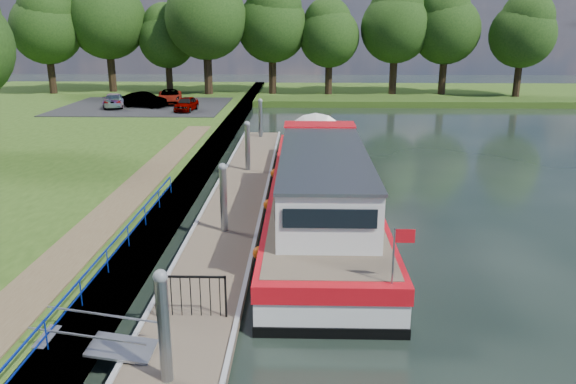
{
  "coord_description": "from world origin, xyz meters",
  "views": [
    {
      "loc": [
        2.84,
        -10.72,
        7.65
      ],
      "look_at": [
        2.28,
        10.17,
        1.4
      ],
      "focal_mm": 35.0,
      "sensor_mm": 36.0,
      "label": 1
    }
  ],
  "objects_px": {
    "barge": "(320,185)",
    "car_d": "(170,97)",
    "car_c": "(114,100)",
    "pontoon": "(239,200)",
    "car_a": "(186,104)",
    "car_b": "(144,100)"
  },
  "relations": [
    {
      "from": "car_c",
      "to": "car_d",
      "type": "xyz_separation_m",
      "value": [
        4.2,
        2.5,
        0.02
      ]
    },
    {
      "from": "car_a",
      "to": "car_b",
      "type": "relative_size",
      "value": 0.87
    },
    {
      "from": "barge",
      "to": "car_b",
      "type": "distance_m",
      "value": 28.73
    },
    {
      "from": "car_a",
      "to": "car_b",
      "type": "xyz_separation_m",
      "value": [
        -4.05,
        2.01,
        0.06
      ]
    },
    {
      "from": "barge",
      "to": "car_d",
      "type": "height_order",
      "value": "barge"
    },
    {
      "from": "car_a",
      "to": "car_b",
      "type": "distance_m",
      "value": 4.53
    },
    {
      "from": "pontoon",
      "to": "car_d",
      "type": "relative_size",
      "value": 6.71
    },
    {
      "from": "car_a",
      "to": "car_c",
      "type": "distance_m",
      "value": 6.84
    },
    {
      "from": "car_d",
      "to": "car_a",
      "type": "bearing_deg",
      "value": -72.72
    },
    {
      "from": "pontoon",
      "to": "car_b",
      "type": "distance_m",
      "value": 26.46
    },
    {
      "from": "car_a",
      "to": "car_d",
      "type": "height_order",
      "value": "car_d"
    },
    {
      "from": "car_a",
      "to": "car_b",
      "type": "bearing_deg",
      "value": 159.24
    },
    {
      "from": "pontoon",
      "to": "car_b",
      "type": "relative_size",
      "value": 7.75
    },
    {
      "from": "car_a",
      "to": "car_d",
      "type": "bearing_deg",
      "value": 124.03
    },
    {
      "from": "car_a",
      "to": "car_d",
      "type": "xyz_separation_m",
      "value": [
        -2.38,
        4.39,
        0.05
      ]
    },
    {
      "from": "barge",
      "to": "pontoon",
      "type": "bearing_deg",
      "value": 168.46
    },
    {
      "from": "pontoon",
      "to": "car_d",
      "type": "distance_m",
      "value": 28.06
    },
    {
      "from": "car_a",
      "to": "car_d",
      "type": "relative_size",
      "value": 0.75
    },
    {
      "from": "car_c",
      "to": "pontoon",
      "type": "bearing_deg",
      "value": 105.58
    },
    {
      "from": "car_d",
      "to": "car_c",
      "type": "bearing_deg",
      "value": -160.31
    },
    {
      "from": "barge",
      "to": "car_c",
      "type": "distance_m",
      "value": 29.97
    },
    {
      "from": "barge",
      "to": "car_a",
      "type": "distance_m",
      "value": 25.08
    }
  ]
}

